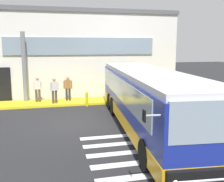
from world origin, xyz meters
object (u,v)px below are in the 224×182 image
object	(u,v)px
passenger_at_curb_edge	(68,87)
safety_bollard_yellow	(87,99)
bus_main_foreground	(148,101)
passenger_near_column	(38,87)
entry_support_column	(24,67)
passenger_by_doorway	(54,89)

from	to	relation	value
passenger_at_curb_edge	safety_bollard_yellow	distance (m)	1.82
bus_main_foreground	passenger_near_column	world-z (taller)	bus_main_foreground
entry_support_column	bus_main_foreground	size ratio (longest dim) A/B	0.37
passenger_near_column	passenger_at_curb_edge	size ratio (longest dim) A/B	1.00
bus_main_foreground	passenger_at_curb_edge	size ratio (longest dim) A/B	7.41
entry_support_column	passenger_at_curb_edge	world-z (taller)	entry_support_column
bus_main_foreground	passenger_near_column	size ratio (longest dim) A/B	7.41
bus_main_foreground	safety_bollard_yellow	distance (m)	5.79
passenger_near_column	safety_bollard_yellow	bearing A→B (deg)	-24.38
safety_bollard_yellow	passenger_near_column	bearing A→B (deg)	155.62
bus_main_foreground	safety_bollard_yellow	size ratio (longest dim) A/B	13.79
bus_main_foreground	safety_bollard_yellow	xyz separation A→B (m)	(-2.06, 5.34, -0.89)
entry_support_column	bus_main_foreground	bearing A→B (deg)	-50.35
passenger_by_doorway	passenger_at_curb_edge	bearing A→B (deg)	37.53
passenger_at_curb_edge	safety_bollard_yellow	xyz separation A→B (m)	(1.08, -1.32, -0.63)
bus_main_foreground	passenger_by_doorway	distance (m)	7.21
entry_support_column	bus_main_foreground	distance (m)	9.34
entry_support_column	safety_bollard_yellow	distance (m)	4.69
entry_support_column	passenger_at_curb_edge	bearing A→B (deg)	-9.84
passenger_by_doorway	safety_bollard_yellow	size ratio (longest dim) A/B	1.86
safety_bollard_yellow	passenger_by_doorway	bearing A→B (deg)	162.86
bus_main_foreground	passenger_by_doorway	xyz separation A→B (m)	(-4.06, 5.95, -0.26)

